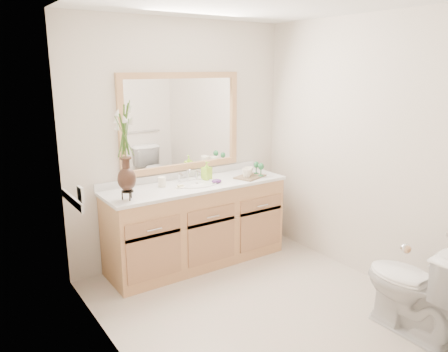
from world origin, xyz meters
TOP-DOWN VIEW (x-y plane):
  - floor at (0.00, 0.00)m, footprint 2.60×2.60m
  - ceiling at (0.00, 0.00)m, footprint 2.40×2.60m
  - wall_back at (0.00, 1.30)m, footprint 2.40×0.02m
  - wall_front at (0.00, -1.30)m, footprint 2.40×0.02m
  - wall_left at (-1.20, 0.00)m, footprint 0.02×2.60m
  - wall_right at (1.20, 0.00)m, footprint 0.02×2.60m
  - vanity at (0.00, 1.01)m, footprint 1.80×0.55m
  - counter at (0.00, 1.01)m, footprint 1.84×0.57m
  - sink at (0.00, 1.00)m, footprint 0.38×0.34m
  - mirror at (0.00, 1.28)m, footprint 1.32×0.04m
  - switch_plate at (-1.19, 0.76)m, footprint 0.02×0.12m
  - door at (-0.30, -1.29)m, footprint 0.80×0.03m
  - toilet at (0.70, -0.92)m, footprint 0.42×0.75m
  - flower_vase at (-0.76, 0.89)m, footprint 0.19×0.19m
  - tumbler at (-0.33, 1.10)m, footprint 0.07×0.07m
  - soap_dish at (-0.20, 0.97)m, footprint 0.09×0.09m
  - soap_bottle at (0.17, 1.10)m, footprint 0.09×0.09m
  - purple_dish at (0.18, 0.92)m, footprint 0.13×0.11m
  - tray at (0.59, 0.91)m, footprint 0.37×0.30m
  - mug_left at (0.52, 0.88)m, footprint 0.12×0.12m
  - mug_right at (0.60, 0.95)m, footprint 0.10×0.09m
  - goblet_front at (0.68, 0.85)m, footprint 0.06×0.06m
  - goblet_back at (0.71, 0.96)m, footprint 0.06×0.06m

SIDE VIEW (x-z plane):
  - floor at x=0.00m, z-range 0.00..0.00m
  - toilet at x=0.70m, z-range 0.00..0.74m
  - vanity at x=0.00m, z-range 0.00..0.80m
  - sink at x=0.00m, z-range 0.66..0.89m
  - counter at x=0.00m, z-range 0.80..0.83m
  - tray at x=0.59m, z-range 0.83..0.85m
  - soap_dish at x=-0.20m, z-range 0.83..0.85m
  - purple_dish at x=0.18m, z-range 0.83..0.87m
  - tumbler at x=-0.33m, z-range 0.83..0.92m
  - mug_right at x=0.60m, z-range 0.85..0.94m
  - mug_left at x=0.52m, z-range 0.85..0.94m
  - soap_bottle at x=0.17m, z-range 0.83..1.00m
  - goblet_back at x=0.71m, z-range 0.87..1.00m
  - goblet_front at x=0.68m, z-range 0.87..1.01m
  - switch_plate at x=-1.19m, z-range 0.92..1.04m
  - door at x=-0.30m, z-range 0.00..2.00m
  - wall_back at x=0.00m, z-range 0.00..2.40m
  - wall_front at x=0.00m, z-range 0.00..2.40m
  - wall_left at x=-1.20m, z-range 0.00..2.40m
  - wall_right at x=1.20m, z-range 0.00..2.40m
  - flower_vase at x=-0.76m, z-range 0.97..1.73m
  - mirror at x=0.00m, z-range 0.92..1.89m
  - ceiling at x=0.00m, z-range 2.39..2.41m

